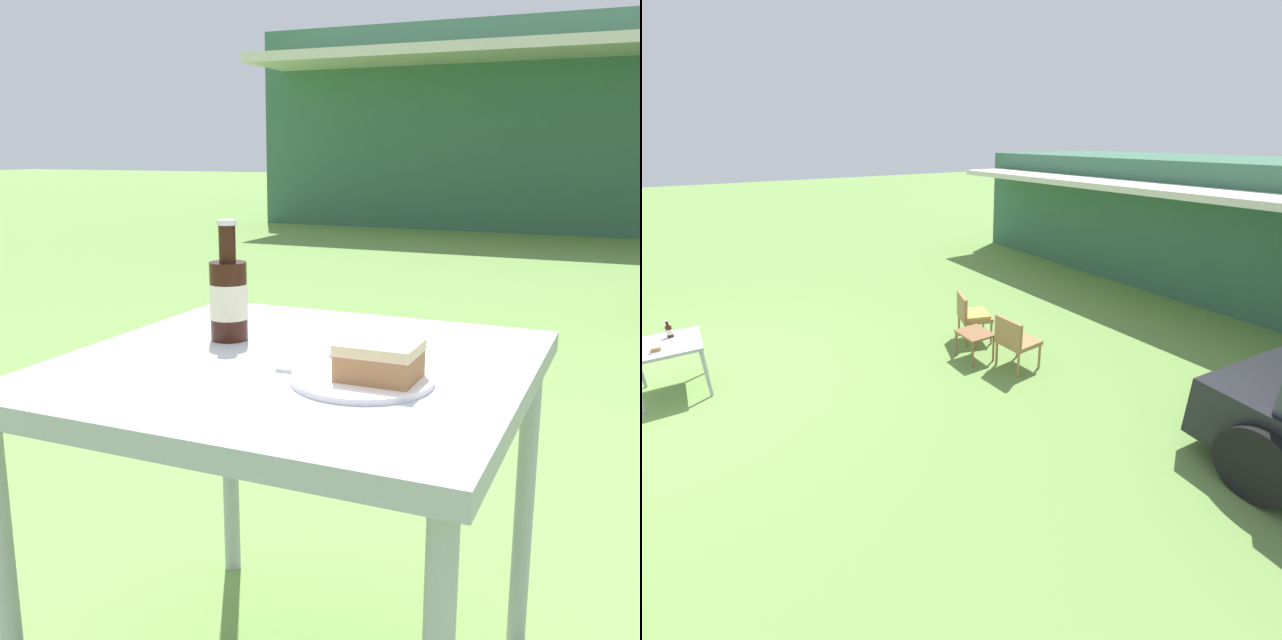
# 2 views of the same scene
# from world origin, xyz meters

# --- Properties ---
(patio_table) EXTENTS (0.80, 0.80, 0.69)m
(patio_table) POSITION_xyz_m (0.00, 0.00, 0.63)
(patio_table) COLOR #9EA3A8
(patio_table) RESTS_ON ground_plane
(cake_on_plate) EXTENTS (0.23, 0.23, 0.07)m
(cake_on_plate) POSITION_xyz_m (0.17, -0.08, 0.72)
(cake_on_plate) COLOR white
(cake_on_plate) RESTS_ON patio_table
(cola_bottle_near) EXTENTS (0.07, 0.07, 0.23)m
(cola_bottle_near) POSITION_xyz_m (-0.18, 0.07, 0.78)
(cola_bottle_near) COLOR black
(cola_bottle_near) RESTS_ON patio_table
(fork) EXTENTS (0.20, 0.02, 0.01)m
(fork) POSITION_xyz_m (0.10, -0.07, 0.70)
(fork) COLOR silver
(fork) RESTS_ON patio_table
(loose_bottle_cap) EXTENTS (0.03, 0.03, 0.01)m
(loose_bottle_cap) POSITION_xyz_m (0.06, 0.04, 0.70)
(loose_bottle_cap) COLOR silver
(loose_bottle_cap) RESTS_ON patio_table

